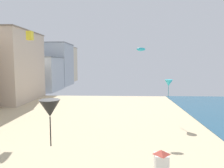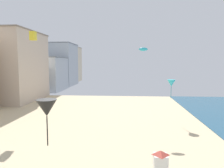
# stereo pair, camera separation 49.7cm
# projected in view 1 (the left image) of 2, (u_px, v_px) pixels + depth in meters

# --- Properties ---
(boardwalk_hotel_mid) EXTENTS (16.10, 17.80, 17.57)m
(boardwalk_hotel_mid) POSITION_uv_depth(u_px,v_px,m) (2.00, 66.00, 53.23)
(boardwalk_hotel_mid) COLOR #C6B29E
(boardwalk_hotel_mid) RESTS_ON ground
(boardwalk_hotel_far) EXTENTS (17.70, 14.41, 11.60)m
(boardwalk_hotel_far) POSITION_uv_depth(u_px,v_px,m) (34.00, 74.00, 72.58)
(boardwalk_hotel_far) COLOR #ADB7C1
(boardwalk_hotel_far) RESTS_ON ground
(boardwalk_hotel_distant) EXTENTS (16.86, 15.84, 17.75)m
(boardwalk_hotel_distant) POSITION_uv_depth(u_px,v_px,m) (50.00, 65.00, 89.29)
(boardwalk_hotel_distant) COLOR #ADB7C1
(boardwalk_hotel_distant) RESTS_ON ground
(boardwalk_hotel_furthest) EXTENTS (12.29, 16.81, 17.73)m
(boardwalk_hotel_furthest) POSITION_uv_depth(u_px,v_px,m) (62.00, 64.00, 106.98)
(boardwalk_hotel_furthest) COLOR beige
(boardwalk_hotel_furthest) RESTS_ON ground
(lifeguard_stand) EXTENTS (1.10, 1.10, 2.55)m
(lifeguard_stand) POSITION_uv_depth(u_px,v_px,m) (161.00, 158.00, 17.11)
(lifeguard_stand) COLOR white
(lifeguard_stand) RESTS_ON ground
(kite_cyan_delta) EXTENTS (1.35, 1.35, 3.07)m
(kite_cyan_delta) POSITION_uv_depth(u_px,v_px,m) (169.00, 83.00, 34.96)
(kite_cyan_delta) COLOR #2DB7CC
(kite_yellow_box) EXTENTS (0.95, 0.95, 1.49)m
(kite_yellow_box) POSITION_uv_depth(u_px,v_px,m) (30.00, 36.00, 35.25)
(kite_yellow_box) COLOR yellow
(kite_black_delta) EXTENTS (1.17, 1.17, 2.67)m
(kite_black_delta) POSITION_uv_depth(u_px,v_px,m) (50.00, 108.00, 11.71)
(kite_black_delta) COLOR black
(kite_cyan_parafoil_3) EXTENTS (1.42, 0.39, 0.55)m
(kite_cyan_parafoil_3) POSITION_uv_depth(u_px,v_px,m) (141.00, 49.00, 33.86)
(kite_cyan_parafoil_3) COLOR #2DB7CC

